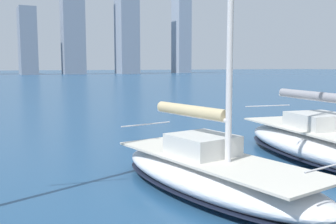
{
  "coord_description": "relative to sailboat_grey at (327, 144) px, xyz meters",
  "views": [
    {
      "loc": [
        4.57,
        2.72,
        3.43
      ],
      "look_at": [
        -0.01,
        -6.62,
        2.2
      ],
      "focal_mm": 42.0,
      "sensor_mm": 36.0,
      "label": 1
    }
  ],
  "objects": [
    {
      "name": "sailboat_tan",
      "position": [
        5.57,
        1.13,
        -0.02
      ],
      "size": [
        3.75,
        7.79,
        12.18
      ],
      "color": "white",
      "rests_on": "ground"
    },
    {
      "name": "sailboat_grey",
      "position": [
        0.0,
        0.0,
        0.0
      ],
      "size": [
        4.26,
        9.2,
        9.32
      ],
      "color": "white",
      "rests_on": "ground"
    }
  ]
}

